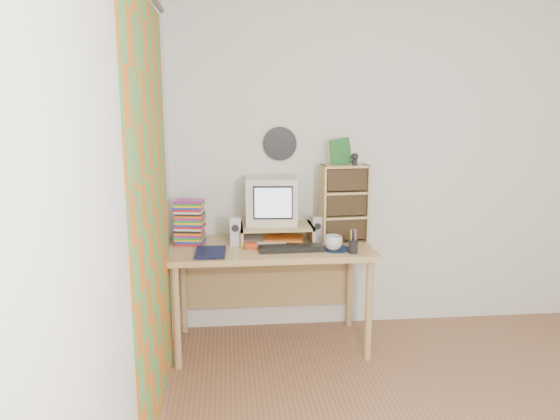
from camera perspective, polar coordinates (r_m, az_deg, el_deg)
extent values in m
plane|color=white|center=(4.29, 12.45, 4.50)|extent=(3.50, 0.00, 3.50)
plane|color=white|center=(2.39, -15.71, -1.02)|extent=(0.00, 3.50, 3.50)
plane|color=#CA661C|center=(2.87, -13.19, -0.90)|extent=(0.00, 2.20, 2.20)
cylinder|color=black|center=(4.06, -0.01, 6.94)|extent=(0.25, 0.02, 0.25)
cube|color=tan|center=(3.83, -0.99, -3.98)|extent=(1.40, 0.70, 0.04)
cube|color=tan|center=(4.25, -1.34, -7.42)|extent=(1.33, 0.02, 0.41)
cylinder|color=tan|center=(3.68, -10.76, -11.00)|extent=(0.05, 0.05, 0.71)
cylinder|color=tan|center=(3.79, 9.25, -10.33)|extent=(0.05, 0.05, 0.71)
cylinder|color=tan|center=(4.22, -10.07, -8.01)|extent=(0.05, 0.05, 0.71)
cylinder|color=tan|center=(4.31, 7.29, -7.51)|extent=(0.05, 0.05, 0.71)
cube|color=tan|center=(3.90, -4.05, -2.53)|extent=(0.02, 0.30, 0.12)
cube|color=tan|center=(3.94, 3.24, -2.36)|extent=(0.02, 0.30, 0.12)
cube|color=tan|center=(3.90, -0.39, -1.73)|extent=(0.52, 0.30, 0.02)
cube|color=beige|center=(3.91, -0.90, 0.97)|extent=(0.38, 0.38, 0.34)
cube|color=#B6B6BB|center=(3.82, -4.71, -2.21)|extent=(0.08, 0.08, 0.20)
cube|color=#B6B6BB|center=(3.92, 3.86, -1.97)|extent=(0.07, 0.07, 0.18)
cube|color=black|center=(3.69, 1.19, -4.02)|extent=(0.44, 0.16, 0.03)
cube|color=tan|center=(3.93, 6.69, 0.74)|extent=(0.34, 0.20, 0.55)
imported|color=silver|center=(3.71, 5.58, -3.43)|extent=(0.14, 0.14, 0.10)
imported|color=#0E1436|center=(3.64, -8.84, -4.23)|extent=(0.25, 0.19, 0.05)
cylinder|color=#111C38|center=(3.74, 5.77, -4.06)|extent=(0.23, 0.23, 0.00)
cube|color=red|center=(3.74, -3.04, -3.75)|extent=(0.09, 0.06, 0.04)
cube|color=#18561F|center=(3.89, 6.33, 6.09)|extent=(0.14, 0.04, 0.18)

